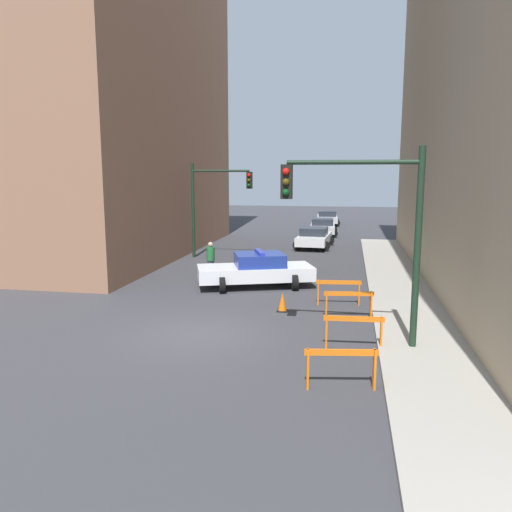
{
  "coord_description": "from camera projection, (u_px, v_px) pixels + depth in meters",
  "views": [
    {
      "loc": [
        4.15,
        -13.54,
        4.61
      ],
      "look_at": [
        0.21,
        7.52,
        1.1
      ],
      "focal_mm": 35.0,
      "sensor_mm": 36.0,
      "label": 1
    }
  ],
  "objects": [
    {
      "name": "ground_plane",
      "position": [
        202.0,
        333.0,
        14.64
      ],
      "size": [
        120.0,
        120.0,
        0.0
      ],
      "primitive_type": "plane",
      "color": "#38383D"
    },
    {
      "name": "sidewalk_right",
      "position": [
        422.0,
        344.0,
        13.5
      ],
      "size": [
        2.4,
        44.0,
        0.12
      ],
      "color": "#9E998E",
      "rests_on": "ground_plane"
    },
    {
      "name": "building_corner_left",
      "position": [
        67.0,
        35.0,
        28.38
      ],
      "size": [
        14.0,
        20.0,
        24.91
      ],
      "color": "#93664C",
      "rests_on": "ground_plane"
    },
    {
      "name": "traffic_light_near",
      "position": [
        372.0,
        217.0,
        12.87
      ],
      "size": [
        3.64,
        0.35,
        5.2
      ],
      "color": "black",
      "rests_on": "sidewalk_right"
    },
    {
      "name": "traffic_light_far",
      "position": [
        212.0,
        197.0,
        27.38
      ],
      "size": [
        3.44,
        0.35,
        5.2
      ],
      "color": "black",
      "rests_on": "ground_plane"
    },
    {
      "name": "police_car",
      "position": [
        256.0,
        270.0,
        20.56
      ],
      "size": [
        5.05,
        3.33,
        1.52
      ],
      "rotation": [
        0.0,
        0.0,
        1.92
      ],
      "color": "white",
      "rests_on": "ground_plane"
    },
    {
      "name": "parked_car_near",
      "position": [
        314.0,
        237.0,
        31.58
      ],
      "size": [
        2.46,
        4.41,
        1.31
      ],
      "rotation": [
        0.0,
        0.0,
        -0.06
      ],
      "color": "silver",
      "rests_on": "ground_plane"
    },
    {
      "name": "parked_car_mid",
      "position": [
        323.0,
        227.0,
        38.01
      ],
      "size": [
        2.39,
        4.37,
        1.31
      ],
      "rotation": [
        0.0,
        0.0,
        0.04
      ],
      "color": "silver",
      "rests_on": "ground_plane"
    },
    {
      "name": "parked_car_far",
      "position": [
        327.0,
        218.0,
        45.84
      ],
      "size": [
        2.45,
        4.4,
        1.31
      ],
      "rotation": [
        0.0,
        0.0,
        0.06
      ],
      "color": "silver",
      "rests_on": "ground_plane"
    },
    {
      "name": "pedestrian_crossing",
      "position": [
        211.0,
        260.0,
        22.16
      ],
      "size": [
        0.45,
        0.45,
        1.66
      ],
      "rotation": [
        0.0,
        0.0,
        5.96
      ],
      "color": "#474C66",
      "rests_on": "ground_plane"
    },
    {
      "name": "barrier_front",
      "position": [
        341.0,
        362.0,
        10.75
      ],
      "size": [
        1.59,
        0.4,
        0.9
      ],
      "rotation": [
        0.0,
        0.0,
        0.16
      ],
      "color": "orange",
      "rests_on": "ground_plane"
    },
    {
      "name": "barrier_mid",
      "position": [
        354.0,
        327.0,
        13.24
      ],
      "size": [
        1.6,
        0.26,
        0.9
      ],
      "rotation": [
        0.0,
        0.0,
        0.07
      ],
      "color": "orange",
      "rests_on": "ground_plane"
    },
    {
      "name": "barrier_back",
      "position": [
        349.0,
        300.0,
        16.02
      ],
      "size": [
        1.59,
        0.38,
        0.9
      ],
      "rotation": [
        0.0,
        0.0,
        0.15
      ],
      "color": "orange",
      "rests_on": "ground_plane"
    },
    {
      "name": "barrier_corner",
      "position": [
        338.0,
        288.0,
        17.7
      ],
      "size": [
        1.6,
        0.31,
        0.9
      ],
      "rotation": [
        0.0,
        0.0,
        0.1
      ],
      "color": "orange",
      "rests_on": "ground_plane"
    },
    {
      "name": "traffic_cone",
      "position": [
        282.0,
        302.0,
        16.95
      ],
      "size": [
        0.36,
        0.36,
        0.66
      ],
      "color": "black",
      "rests_on": "ground_plane"
    }
  ]
}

